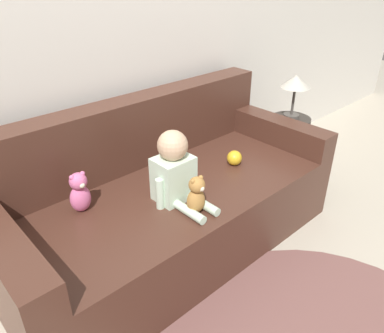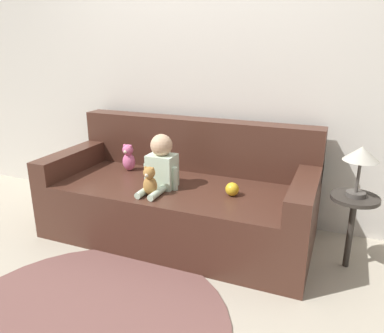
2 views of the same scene
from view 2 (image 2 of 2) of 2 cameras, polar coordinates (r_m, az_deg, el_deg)
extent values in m
plane|color=#B7AD99|center=(3.02, -2.11, -10.35)|extent=(12.00, 12.00, 0.00)
cube|color=silver|center=(3.16, 1.83, 15.57)|extent=(8.00, 0.05, 2.60)
cube|color=#47281E|center=(2.92, -2.15, -6.57)|extent=(2.02, 0.91, 0.44)
cube|color=#47281E|center=(3.10, 0.57, 3.39)|extent=(2.02, 0.18, 0.43)
cube|color=#47281E|center=(3.29, -17.14, 1.16)|extent=(0.16, 0.91, 0.17)
cube|color=#47281E|center=(2.59, 16.92, -3.44)|extent=(0.16, 0.91, 0.17)
cube|color=silver|center=(2.74, -4.58, -0.67)|extent=(0.20, 0.16, 0.24)
sphere|color=tan|center=(2.68, -4.68, 3.26)|extent=(0.16, 0.16, 0.16)
cylinder|color=silver|center=(2.65, -7.26, -3.74)|extent=(0.05, 0.20, 0.05)
cylinder|color=silver|center=(2.60, -5.35, -4.06)|extent=(0.05, 0.20, 0.05)
cylinder|color=silver|center=(2.78, -6.87, -1.24)|extent=(0.04, 0.04, 0.17)
cylinder|color=silver|center=(2.68, -2.63, -1.86)|extent=(0.04, 0.04, 0.17)
ellipsoid|color=#AD7A3D|center=(2.61, -6.40, -2.94)|extent=(0.10, 0.08, 0.14)
sphere|color=#AD7A3D|center=(2.57, -6.54, -0.94)|extent=(0.08, 0.08, 0.08)
sphere|color=#AD7A3D|center=(2.57, -7.10, -0.20)|extent=(0.02, 0.02, 0.02)
sphere|color=#AD7A3D|center=(2.55, -6.03, -0.35)|extent=(0.02, 0.02, 0.02)
sphere|color=beige|center=(2.55, -6.90, -1.30)|extent=(0.03, 0.03, 0.03)
ellipsoid|color=#DB6699|center=(3.15, -9.59, 0.72)|extent=(0.11, 0.09, 0.15)
sphere|color=#DB6699|center=(3.11, -9.75, 2.52)|extent=(0.09, 0.09, 0.09)
sphere|color=#DB6699|center=(3.12, -10.24, 3.17)|extent=(0.03, 0.03, 0.03)
sphere|color=#DB6699|center=(3.09, -9.33, 3.07)|extent=(0.03, 0.03, 0.03)
sphere|color=beige|center=(3.09, -10.10, 2.24)|extent=(0.03, 0.03, 0.03)
sphere|color=gold|center=(2.61, 6.14, -3.45)|extent=(0.09, 0.09, 0.09)
cylinder|color=brown|center=(2.25, -16.23, -22.39)|extent=(1.59, 1.59, 0.01)
cylinder|color=#332D28|center=(2.63, 23.60, -4.43)|extent=(0.30, 0.30, 0.02)
cylinder|color=#332D28|center=(2.73, 22.92, -9.41)|extent=(0.04, 0.04, 0.49)
cylinder|color=#4C4742|center=(2.62, 23.68, -3.87)|extent=(0.12, 0.12, 0.03)
cylinder|color=#4C4742|center=(2.58, 24.01, -1.39)|extent=(0.02, 0.02, 0.21)
cone|color=#B7B2A3|center=(2.54, 24.44, 1.81)|extent=(0.22, 0.22, 0.09)
camera|label=1|loc=(2.48, -46.45, 15.92)|focal=35.00mm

